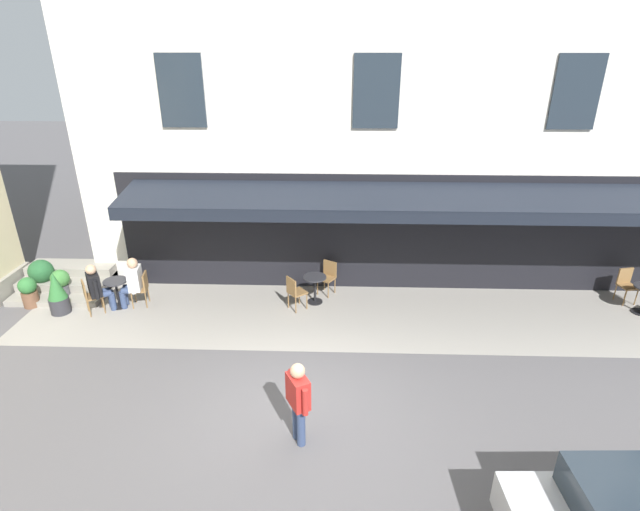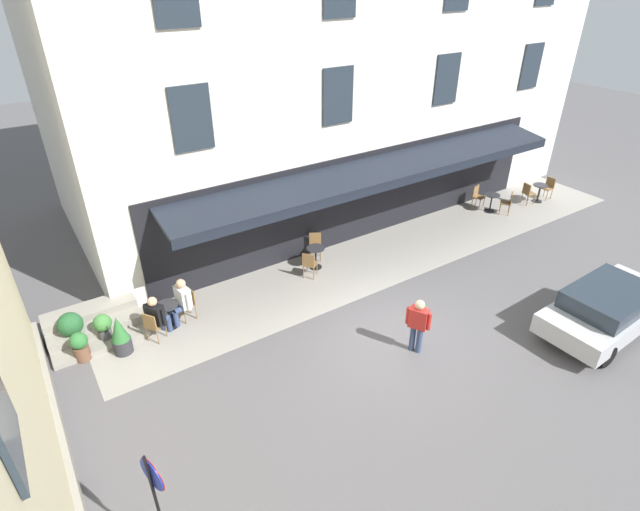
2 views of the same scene
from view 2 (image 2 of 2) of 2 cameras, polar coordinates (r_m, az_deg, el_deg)
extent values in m
plane|color=#565456|center=(13.62, 8.04, -9.18)|extent=(70.00, 70.00, 0.00)
cube|color=gray|center=(17.51, 8.97, 0.60)|extent=(20.50, 3.20, 0.01)
cube|color=silver|center=(20.52, 0.03, 27.39)|extent=(20.00, 9.00, 15.00)
cube|color=black|center=(17.70, 5.42, 7.00)|extent=(16.00, 0.06, 3.20)
cube|color=black|center=(16.66, 7.39, 9.97)|extent=(15.00, 1.70, 0.36)
cube|color=black|center=(16.16, 9.23, 8.30)|extent=(15.00, 0.04, 0.28)
cube|color=#232D38|center=(22.44, 23.26, 19.49)|extent=(1.10, 0.06, 1.70)
cube|color=#232D38|center=(18.84, 14.49, 19.16)|extent=(1.10, 0.06, 1.70)
cube|color=#232D38|center=(15.81, 2.10, 17.98)|extent=(1.10, 0.06, 1.70)
cube|color=#232D38|center=(13.72, -14.65, 15.10)|extent=(1.10, 0.06, 1.70)
cube|color=gray|center=(14.62, -24.27, -8.52)|extent=(2.40, 1.40, 0.15)
cube|color=gray|center=(14.82, -24.67, -7.32)|extent=(2.40, 1.05, 0.30)
cube|color=gray|center=(15.02, -25.06, -6.15)|extent=(2.40, 0.70, 0.45)
cylinder|color=black|center=(22.92, 23.81, 5.78)|extent=(0.40, 0.40, 0.03)
cylinder|color=black|center=(22.79, 23.99, 6.56)|extent=(0.06, 0.06, 0.72)
cylinder|color=#2D2D33|center=(22.66, 24.19, 7.42)|extent=(0.60, 0.60, 0.03)
cylinder|color=olive|center=(22.48, 23.52, 5.96)|extent=(0.03, 0.03, 0.45)
cylinder|color=olive|center=(22.69, 22.94, 6.31)|extent=(0.03, 0.03, 0.45)
cylinder|color=olive|center=(22.24, 22.89, 5.85)|extent=(0.03, 0.03, 0.45)
cylinder|color=olive|center=(22.46, 22.31, 6.21)|extent=(0.03, 0.03, 0.45)
cube|color=olive|center=(22.38, 23.04, 6.65)|extent=(0.47, 0.47, 0.04)
cube|color=olive|center=(22.17, 22.83, 7.14)|extent=(0.11, 0.40, 0.42)
cylinder|color=olive|center=(23.23, 24.09, 6.60)|extent=(0.03, 0.03, 0.45)
cylinder|color=olive|center=(23.08, 24.78, 6.29)|extent=(0.03, 0.03, 0.45)
cylinder|color=olive|center=(23.51, 24.55, 6.77)|extent=(0.03, 0.03, 0.45)
cylinder|color=olive|center=(23.36, 25.23, 6.46)|extent=(0.03, 0.03, 0.45)
cube|color=olive|center=(23.21, 24.79, 7.08)|extent=(0.41, 0.41, 0.04)
cube|color=olive|center=(23.27, 25.15, 7.68)|extent=(0.05, 0.40, 0.42)
cylinder|color=black|center=(21.24, 19.02, 4.87)|extent=(0.40, 0.40, 0.03)
cylinder|color=black|center=(21.11, 19.17, 5.71)|extent=(0.06, 0.06, 0.72)
cylinder|color=#2D2D33|center=(20.96, 19.35, 6.64)|extent=(0.60, 0.60, 0.03)
cylinder|color=olive|center=(21.32, 20.15, 5.38)|extent=(0.03, 0.03, 0.45)
cylinder|color=olive|center=(21.01, 20.11, 5.02)|extent=(0.03, 0.03, 0.45)
cylinder|color=olive|center=(21.34, 21.05, 5.22)|extent=(0.03, 0.03, 0.45)
cylinder|color=olive|center=(21.02, 21.02, 4.85)|extent=(0.03, 0.03, 0.45)
cube|color=olive|center=(21.08, 20.70, 5.72)|extent=(0.56, 0.56, 0.04)
cube|color=olive|center=(21.00, 21.30, 6.20)|extent=(0.35, 0.27, 0.42)
cylinder|color=olive|center=(21.16, 18.00, 5.58)|extent=(0.03, 0.03, 0.45)
cylinder|color=olive|center=(21.44, 18.43, 5.84)|extent=(0.03, 0.03, 0.45)
cylinder|color=olive|center=(21.30, 17.20, 5.88)|extent=(0.03, 0.03, 0.45)
cylinder|color=olive|center=(21.58, 17.65, 6.13)|extent=(0.03, 0.03, 0.45)
cube|color=olive|center=(21.27, 17.92, 6.46)|extent=(0.48, 0.48, 0.04)
cube|color=olive|center=(21.26, 17.60, 7.17)|extent=(0.40, 0.12, 0.42)
cylinder|color=black|center=(16.32, -0.49, -1.34)|extent=(0.40, 0.40, 0.03)
cylinder|color=black|center=(16.14, -0.50, -0.30)|extent=(0.06, 0.06, 0.72)
cylinder|color=#2D2D33|center=(15.95, -0.50, 0.85)|extent=(0.60, 0.60, 0.03)
cylinder|color=olive|center=(15.86, -0.35, -1.49)|extent=(0.03, 0.03, 0.45)
cylinder|color=olive|center=(15.95, -1.51, -1.29)|extent=(0.03, 0.03, 0.45)
cylinder|color=olive|center=(15.59, -0.74, -2.12)|extent=(0.03, 0.03, 0.45)
cylinder|color=olive|center=(15.68, -1.92, -1.91)|extent=(0.03, 0.03, 0.45)
cube|color=olive|center=(15.64, -1.14, -0.94)|extent=(0.56, 0.56, 0.04)
cube|color=olive|center=(15.37, -1.37, -0.54)|extent=(0.28, 0.34, 0.42)
cylinder|color=olive|center=(16.53, -1.11, -0.04)|extent=(0.03, 0.03, 0.45)
cylinder|color=olive|center=(16.54, 0.06, -0.02)|extent=(0.03, 0.03, 0.45)
cylinder|color=olive|center=(16.83, -1.13, 0.55)|extent=(0.03, 0.03, 0.45)
cylinder|color=olive|center=(16.83, 0.03, 0.57)|extent=(0.03, 0.03, 0.45)
cube|color=olive|center=(16.56, -0.54, 1.00)|extent=(0.55, 0.55, 0.04)
cube|color=olive|center=(16.61, -0.56, 2.00)|extent=(0.36, 0.24, 0.42)
cylinder|color=black|center=(14.39, -16.87, -7.84)|extent=(0.40, 0.40, 0.03)
cylinder|color=black|center=(14.19, -17.08, -6.74)|extent=(0.06, 0.06, 0.72)
cylinder|color=#2D2D33|center=(13.97, -17.31, -5.51)|extent=(0.60, 0.60, 0.03)
cylinder|color=olive|center=(13.95, -17.39, -8.21)|extent=(0.03, 0.03, 0.45)
cylinder|color=olive|center=(14.14, -18.48, -7.83)|extent=(0.03, 0.03, 0.45)
cylinder|color=olive|center=(13.76, -18.25, -9.00)|extent=(0.03, 0.03, 0.45)
cylinder|color=olive|center=(13.96, -19.34, -8.60)|extent=(0.03, 0.03, 0.45)
cube|color=olive|center=(13.81, -18.53, -7.61)|extent=(0.56, 0.56, 0.04)
cube|color=olive|center=(13.57, -19.16, -7.27)|extent=(0.26, 0.35, 0.42)
cylinder|color=olive|center=(14.51, -15.99, -6.28)|extent=(0.03, 0.03, 0.45)
cylinder|color=olive|center=(14.26, -15.34, -6.91)|extent=(0.03, 0.03, 0.45)
cylinder|color=olive|center=(14.62, -14.83, -5.77)|extent=(0.03, 0.03, 0.45)
cylinder|color=olive|center=(14.37, -14.16, -6.38)|extent=(0.03, 0.03, 0.45)
cube|color=olive|center=(14.30, -15.21, -5.54)|extent=(0.46, 0.46, 0.04)
cube|color=olive|center=(14.23, -14.70, -4.52)|extent=(0.10, 0.40, 0.42)
cylinder|color=navy|center=(14.12, -17.09, -7.59)|extent=(0.15, 0.15, 0.47)
cylinder|color=navy|center=(13.87, -17.67, -7.14)|extent=(0.37, 0.32, 0.16)
cylinder|color=navy|center=(14.22, -17.68, -7.39)|extent=(0.15, 0.15, 0.47)
cylinder|color=navy|center=(13.98, -18.26, -6.93)|extent=(0.37, 0.32, 0.16)
cube|color=black|center=(13.66, -18.58, -6.47)|extent=(0.48, 0.54, 0.57)
sphere|color=tan|center=(13.43, -18.87, -5.07)|extent=(0.25, 0.25, 0.25)
cylinder|color=black|center=(13.51, -17.63, -6.84)|extent=(0.10, 0.10, 0.50)
cylinder|color=black|center=(13.84, -19.48, -6.22)|extent=(0.10, 0.10, 0.50)
cylinder|color=navy|center=(14.38, -16.69, -6.74)|extent=(0.16, 0.16, 0.47)
cylinder|color=navy|center=(14.28, -16.22, -5.66)|extent=(0.37, 0.22, 0.16)
cylinder|color=navy|center=(14.23, -16.32, -7.10)|extent=(0.16, 0.16, 0.47)
cylinder|color=navy|center=(14.14, -15.85, -6.01)|extent=(0.37, 0.22, 0.16)
cube|color=silver|center=(14.10, -15.59, -4.60)|extent=(0.35, 0.53, 0.59)
sphere|color=tan|center=(13.87, -15.83, -3.15)|extent=(0.26, 0.26, 0.26)
cylinder|color=silver|center=(14.33, -16.15, -4.14)|extent=(0.10, 0.10, 0.52)
cylinder|color=silver|center=(13.88, -14.99, -5.19)|extent=(0.10, 0.10, 0.52)
cylinder|color=navy|center=(13.01, 11.41, -9.53)|extent=(0.15, 0.15, 0.78)
cylinder|color=navy|center=(13.05, 10.66, -9.32)|extent=(0.15, 0.15, 0.78)
cube|color=red|center=(12.62, 11.34, -7.09)|extent=(0.45, 0.53, 0.55)
sphere|color=tan|center=(12.38, 11.52, -5.63)|extent=(0.24, 0.24, 0.24)
cylinder|color=red|center=(12.57, 12.53, -7.49)|extent=(0.10, 0.10, 0.49)
cylinder|color=red|center=(12.68, 10.14, -6.81)|extent=(0.10, 0.10, 0.49)
cylinder|color=black|center=(9.02, -18.15, -26.30)|extent=(0.05, 0.05, 2.60)
cylinder|color=#192899|center=(8.35, -18.91, -22.90)|extent=(0.18, 0.54, 0.56)
cylinder|color=red|center=(8.35, -18.81, -22.84)|extent=(0.18, 0.56, 0.59)
cylinder|color=brown|center=(14.03, -25.82, -10.09)|extent=(0.39, 0.39, 0.41)
sphere|color=#2D6B33|center=(13.80, -26.18, -8.85)|extent=(0.43, 0.43, 0.43)
cylinder|color=#2D2D33|center=(13.84, -21.88, -9.64)|extent=(0.48, 0.48, 0.42)
cone|color=#2D6B33|center=(13.51, -22.33, -7.81)|extent=(0.45, 0.45, 0.70)
cylinder|color=#4C4C51|center=(14.35, -23.56, -8.46)|extent=(0.34, 0.34, 0.42)
sphere|color=#3D7A38|center=(14.11, -23.90, -7.15)|extent=(0.47, 0.47, 0.47)
cylinder|color=#4C4C51|center=(14.64, -26.55, -8.54)|extent=(0.48, 0.48, 0.37)
sphere|color=#23562D|center=(14.39, -26.96, -7.12)|extent=(0.64, 0.64, 0.64)
cube|color=#B7B7BC|center=(15.54, 30.38, -5.50)|extent=(4.37, 1.96, 0.55)
cube|color=#232D38|center=(15.11, 30.54, -4.20)|extent=(2.47, 1.69, 0.48)
cylinder|color=black|center=(17.09, 30.03, -3.24)|extent=(0.60, 0.20, 0.60)
cylinder|color=black|center=(14.33, 30.22, -9.99)|extent=(0.60, 0.20, 0.60)
cylinder|color=black|center=(14.79, 24.88, -7.08)|extent=(0.60, 0.20, 0.60)
camera|label=1|loc=(8.35, 50.00, 2.80)|focal=27.13mm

